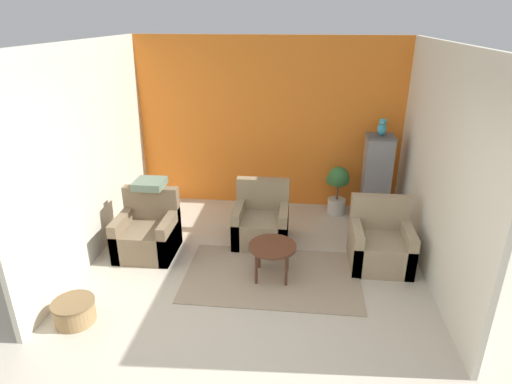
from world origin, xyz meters
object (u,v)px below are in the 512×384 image
object	(u,v)px
coffee_table	(272,249)
potted_plant	(338,186)
armchair_right	(380,245)
wicker_basket	(74,311)
birdcage	(376,181)
armchair_middle	(261,223)
parrot	(382,127)
armchair_left	(148,234)

from	to	relation	value
coffee_table	potted_plant	size ratio (longest dim) A/B	0.73
armchair_right	wicker_basket	xyz separation A→B (m)	(-3.39, -1.52, -0.14)
coffee_table	birdcage	bearing A→B (deg)	50.98
armchair_middle	potted_plant	size ratio (longest dim) A/B	1.08
armchair_middle	parrot	world-z (taller)	parrot
birdcage	potted_plant	bearing A→B (deg)	164.89
coffee_table	wicker_basket	distance (m)	2.30
armchair_middle	parrot	xyz separation A→B (m)	(1.70, 0.90, 1.21)
coffee_table	armchair_right	size ratio (longest dim) A/B	0.67
armchair_middle	armchair_right	bearing A→B (deg)	-15.97
parrot	wicker_basket	xyz separation A→B (m)	(-3.49, -2.88, -1.35)
parrot	armchair_right	bearing A→B (deg)	-94.61
coffee_table	armchair_middle	size ratio (longest dim) A/B	0.67
armchair_right	parrot	size ratio (longest dim) A/B	3.18
coffee_table	parrot	world-z (taller)	parrot
armchair_right	armchair_middle	xyz separation A→B (m)	(-1.59, 0.45, 0.00)
armchair_right	birdcage	size ratio (longest dim) A/B	0.63
potted_plant	wicker_basket	bearing A→B (deg)	-134.09
armchair_left	wicker_basket	bearing A→B (deg)	-101.34
armchair_middle	potted_plant	bearing A→B (deg)	42.85
armchair_left	wicker_basket	distance (m)	1.52
birdcage	parrot	bearing A→B (deg)	90.00
armchair_right	birdcage	world-z (taller)	birdcage
armchair_middle	wicker_basket	distance (m)	2.68
coffee_table	armchair_right	world-z (taller)	armchair_right
coffee_table	wicker_basket	world-z (taller)	coffee_table
potted_plant	parrot	bearing A→B (deg)	-14.89
armchair_middle	coffee_table	bearing A→B (deg)	-76.19
coffee_table	potted_plant	world-z (taller)	potted_plant
armchair_left	armchair_middle	world-z (taller)	same
parrot	wicker_basket	world-z (taller)	parrot
armchair_left	armchair_right	bearing A→B (deg)	0.72
armchair_middle	wicker_basket	world-z (taller)	armchair_middle
armchair_right	armchair_middle	world-z (taller)	same
armchair_left	parrot	distance (m)	3.69
armchair_right	wicker_basket	bearing A→B (deg)	-155.80
potted_plant	armchair_left	bearing A→B (deg)	-149.61
coffee_table	armchair_right	bearing A→B (deg)	18.66
armchair_middle	wicker_basket	bearing A→B (deg)	-132.31
armchair_right	potted_plant	xyz separation A→B (m)	(-0.45, 1.51, 0.20)
parrot	potted_plant	bearing A→B (deg)	165.11
coffee_table	armchair_left	world-z (taller)	armchair_left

